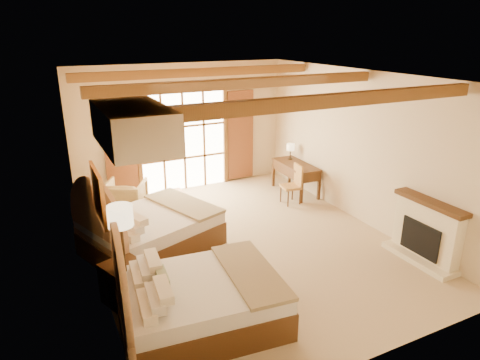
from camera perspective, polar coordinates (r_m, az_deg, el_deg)
floor at (r=8.47m, az=0.61°, el=-8.38°), size 7.00×7.00×0.00m
wall_back at (r=10.99m, az=-7.68°, el=6.90°), size 5.50×0.00×5.50m
wall_left at (r=7.12m, az=-19.53°, el=-1.05°), size 0.00×7.00×7.00m
wall_right at (r=9.38m, az=15.86°, el=4.15°), size 0.00×7.00×7.00m
ceiling at (r=7.53m, az=0.70°, el=13.69°), size 7.00×7.00×0.00m
ceiling_beams at (r=7.55m, az=0.69°, el=12.79°), size 5.39×4.60×0.18m
french_doors at (r=11.01m, az=-7.50°, el=5.06°), size 3.95×0.08×2.60m
fireplace at (r=8.35m, az=23.48°, el=-6.66°), size 0.46×1.40×1.16m
painting at (r=6.37m, az=-18.36°, el=-1.85°), size 0.06×0.95×0.75m
canopy_valance at (r=4.89m, az=-14.07°, el=7.01°), size 0.70×1.40×0.45m
bed_near at (r=6.15m, az=-6.76°, el=-15.53°), size 2.37×1.88×1.46m
bed_far at (r=8.21m, az=-12.78°, el=-6.34°), size 2.81×2.38×1.49m
nightstand at (r=6.89m, az=-15.19°, el=-13.09°), size 0.70×0.70×0.65m
floor_lamp at (r=6.16m, az=-15.62°, el=-5.54°), size 0.36×0.36×1.68m
armchair at (r=9.94m, az=-14.99°, el=-2.28°), size 1.14×1.15×0.78m
ottoman at (r=10.11m, az=-8.90°, el=-2.67°), size 0.54×0.54×0.38m
desk at (r=10.94m, az=7.39°, el=0.37°), size 0.66×1.45×0.77m
desk_chair at (r=10.30m, az=6.85°, el=-1.51°), size 0.47×0.47×0.95m
desk_lamp at (r=11.13m, az=6.75°, el=4.31°), size 0.20×0.20×0.40m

